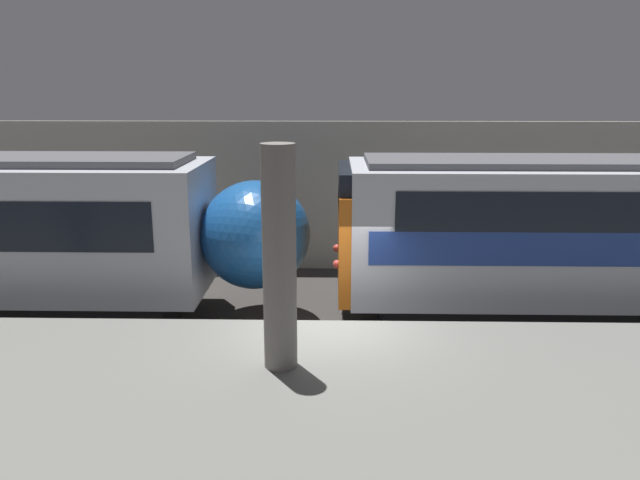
{
  "coord_description": "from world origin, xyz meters",
  "views": [
    {
      "loc": [
        0.12,
        -10.62,
        5.14
      ],
      "look_at": [
        -0.15,
        1.09,
        2.26
      ],
      "focal_mm": 35.0,
      "sensor_mm": 36.0,
      "label": 1
    }
  ],
  "objects": [
    {
      "name": "ground_plane",
      "position": [
        0.0,
        0.0,
        0.0
      ],
      "size": [
        120.0,
        120.0,
        0.0
      ],
      "primitive_type": "plane",
      "color": "#33302D"
    },
    {
      "name": "platform",
      "position": [
        0.0,
        -2.45,
        0.52
      ],
      "size": [
        40.0,
        4.9,
        1.03
      ],
      "color": "slate",
      "rests_on": "ground"
    },
    {
      "name": "station_rear_barrier",
      "position": [
        0.0,
        6.9,
        2.11
      ],
      "size": [
        50.0,
        0.15,
        4.23
      ],
      "color": "#B2AD9E",
      "rests_on": "ground"
    },
    {
      "name": "support_pillar_near",
      "position": [
        -0.67,
        -1.89,
        2.71
      ],
      "size": [
        0.5,
        0.5,
        3.35
      ],
      "color": "slate",
      "rests_on": "platform"
    }
  ]
}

